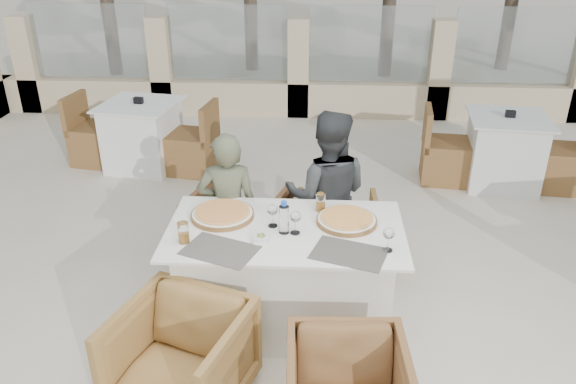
# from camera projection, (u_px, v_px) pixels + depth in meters

# --- Properties ---
(ground) EXTENTS (80.00, 80.00, 0.00)m
(ground) POSITION_uv_depth(u_px,v_px,m) (271.00, 324.00, 4.08)
(ground) COLOR beige
(ground) RESTS_ON ground
(sand_patch) EXTENTS (30.00, 16.00, 0.01)m
(sand_patch) POSITION_uv_depth(u_px,v_px,m) (311.00, 16.00, 16.61)
(sand_patch) COLOR beige
(sand_patch) RESTS_ON ground
(perimeter_wall_far) EXTENTS (10.00, 0.34, 1.60)m
(perimeter_wall_far) POSITION_uv_depth(u_px,v_px,m) (299.00, 61.00, 8.02)
(perimeter_wall_far) COLOR beige
(perimeter_wall_far) RESTS_ON ground
(dining_table) EXTENTS (1.60, 0.90, 0.77)m
(dining_table) POSITION_uv_depth(u_px,v_px,m) (286.00, 276.00, 3.95)
(dining_table) COLOR white
(dining_table) RESTS_ON ground
(placemat_near_left) EXTENTS (0.53, 0.44, 0.00)m
(placemat_near_left) POSITION_uv_depth(u_px,v_px,m) (220.00, 250.00, 3.53)
(placemat_near_left) COLOR #5C584F
(placemat_near_left) RESTS_ON dining_table
(placemat_near_right) EXTENTS (0.52, 0.43, 0.00)m
(placemat_near_right) POSITION_uv_depth(u_px,v_px,m) (349.00, 253.00, 3.50)
(placemat_near_right) COLOR #535047
(placemat_near_right) RESTS_ON dining_table
(pizza_left) EXTENTS (0.57, 0.57, 0.06)m
(pizza_left) POSITION_uv_depth(u_px,v_px,m) (222.00, 213.00, 3.92)
(pizza_left) COLOR #D3501C
(pizza_left) RESTS_ON dining_table
(pizza_right) EXTENTS (0.43, 0.43, 0.05)m
(pizza_right) POSITION_uv_depth(u_px,v_px,m) (347.00, 219.00, 3.84)
(pizza_right) COLOR orange
(pizza_right) RESTS_ON dining_table
(water_bottle) EXTENTS (0.08, 0.08, 0.23)m
(water_bottle) POSITION_uv_depth(u_px,v_px,m) (284.00, 217.00, 3.68)
(water_bottle) COLOR silver
(water_bottle) RESTS_ON dining_table
(wine_glass_centre) EXTENTS (0.08, 0.08, 0.18)m
(wine_glass_centre) POSITION_uv_depth(u_px,v_px,m) (273.00, 214.00, 3.77)
(wine_glass_centre) COLOR white
(wine_glass_centre) RESTS_ON dining_table
(wine_glass_near) EXTENTS (0.09, 0.09, 0.18)m
(wine_glass_near) POSITION_uv_depth(u_px,v_px,m) (295.00, 221.00, 3.69)
(wine_glass_near) COLOR white
(wine_glass_near) RESTS_ON dining_table
(wine_glass_corner) EXTENTS (0.09, 0.09, 0.18)m
(wine_glass_corner) POSITION_uv_depth(u_px,v_px,m) (388.00, 238.00, 3.49)
(wine_glass_corner) COLOR white
(wine_glass_corner) RESTS_ON dining_table
(beer_glass_left) EXTENTS (0.09, 0.09, 0.14)m
(beer_glass_left) POSITION_uv_depth(u_px,v_px,m) (183.00, 233.00, 3.59)
(beer_glass_left) COLOR orange
(beer_glass_left) RESTS_ON dining_table
(beer_glass_right) EXTENTS (0.08, 0.08, 0.13)m
(beer_glass_right) POSITION_uv_depth(u_px,v_px,m) (321.00, 202.00, 3.99)
(beer_glass_right) COLOR orange
(beer_glass_right) RESTS_ON dining_table
(olive_dish) EXTENTS (0.12, 0.12, 0.04)m
(olive_dish) POSITION_uv_depth(u_px,v_px,m) (261.00, 237.00, 3.64)
(olive_dish) COLOR silver
(olive_dish) RESTS_ON dining_table
(armchair_far_left) EXTENTS (0.90, 0.91, 0.67)m
(armchair_far_left) POSITION_uv_depth(u_px,v_px,m) (239.00, 226.00, 4.69)
(armchair_far_left) COLOR brown
(armchair_far_left) RESTS_ON ground
(armchair_far_right) EXTENTS (0.68, 0.69, 0.61)m
(armchair_far_right) POSITION_uv_depth(u_px,v_px,m) (337.00, 235.00, 4.61)
(armchair_far_right) COLOR olive
(armchair_far_right) RESTS_ON ground
(armchair_near_left) EXTENTS (0.91, 0.92, 0.66)m
(armchair_near_left) POSITION_uv_depth(u_px,v_px,m) (181.00, 360.00, 3.28)
(armchair_near_left) COLOR olive
(armchair_near_left) RESTS_ON ground
(diner_left) EXTENTS (0.49, 0.36, 1.27)m
(diner_left) POSITION_uv_depth(u_px,v_px,m) (228.00, 211.00, 4.30)
(diner_left) COLOR #575C43
(diner_left) RESTS_ON ground
(diner_right) EXTENTS (0.71, 0.57, 1.40)m
(diner_right) POSITION_uv_depth(u_px,v_px,m) (327.00, 196.00, 4.38)
(diner_right) COLOR #343638
(diner_right) RESTS_ON ground
(bg_table_a) EXTENTS (1.75, 1.07, 0.77)m
(bg_table_a) POSITION_uv_depth(u_px,v_px,m) (143.00, 136.00, 6.48)
(bg_table_a) COLOR white
(bg_table_a) RESTS_ON ground
(bg_table_b) EXTENTS (1.72, 1.00, 0.77)m
(bg_table_b) POSITION_uv_depth(u_px,v_px,m) (504.00, 151.00, 6.05)
(bg_table_b) COLOR silver
(bg_table_b) RESTS_ON ground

